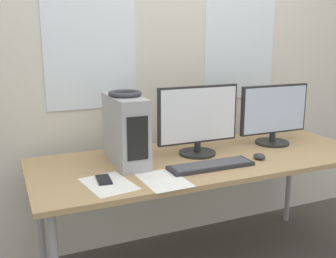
% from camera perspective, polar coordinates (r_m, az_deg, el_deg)
% --- Properties ---
extents(wall_back, '(8.00, 0.07, 2.70)m').
position_cam_1_polar(wall_back, '(2.75, 0.21, 11.21)').
color(wall_back, beige).
rests_on(wall_back, ground_plane).
extents(desk, '(2.05, 0.81, 0.75)m').
position_cam_1_polar(desk, '(2.39, 5.36, -5.13)').
color(desk, tan).
rests_on(desk, ground_plane).
extents(pc_tower, '(0.16, 0.41, 0.39)m').
position_cam_1_polar(pc_tower, '(2.21, -6.14, -0.17)').
color(pc_tower, '#9E9EA3').
rests_on(pc_tower, desk).
extents(headphones, '(0.18, 0.18, 0.03)m').
position_cam_1_polar(headphones, '(2.18, -6.28, 5.14)').
color(headphones, '#333338').
rests_on(headphones, pc_tower).
extents(monitor_main, '(0.52, 0.22, 0.42)m').
position_cam_1_polar(monitor_main, '(2.37, 4.38, 1.33)').
color(monitor_main, black).
rests_on(monitor_main, desk).
extents(monitor_right_near, '(0.51, 0.22, 0.40)m').
position_cam_1_polar(monitor_right_near, '(2.69, 15.12, 2.09)').
color(monitor_right_near, black).
rests_on(monitor_right_near, desk).
extents(keyboard, '(0.49, 0.14, 0.02)m').
position_cam_1_polar(keyboard, '(2.19, 6.26, -5.29)').
color(keyboard, '#28282D').
rests_on(keyboard, desk).
extents(mouse, '(0.07, 0.08, 0.03)m').
position_cam_1_polar(mouse, '(2.38, 13.12, -3.91)').
color(mouse, '#2D2D2D').
rests_on(mouse, desk).
extents(cell_phone, '(0.08, 0.15, 0.01)m').
position_cam_1_polar(cell_phone, '(2.01, -9.31, -7.28)').
color(cell_phone, black).
rests_on(cell_phone, desk).
extents(paper_sheet_left, '(0.22, 0.30, 0.00)m').
position_cam_1_polar(paper_sheet_left, '(1.99, -0.65, -7.41)').
color(paper_sheet_left, white).
rests_on(paper_sheet_left, desk).
extents(paper_sheet_front, '(0.25, 0.33, 0.00)m').
position_cam_1_polar(paper_sheet_front, '(1.97, -8.63, -7.88)').
color(paper_sheet_front, white).
rests_on(paper_sheet_front, desk).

